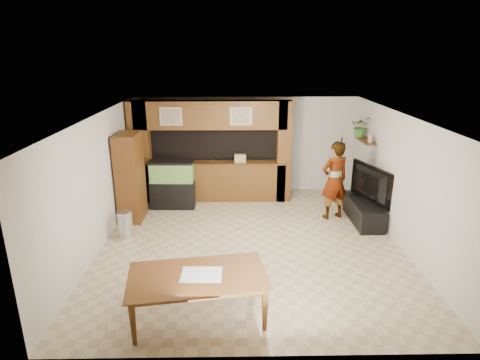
{
  "coord_description": "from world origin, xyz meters",
  "views": [
    {
      "loc": [
        -0.35,
        -7.48,
        3.8
      ],
      "look_at": [
        -0.2,
        0.6,
        1.16
      ],
      "focal_mm": 30.0,
      "sensor_mm": 36.0,
      "label": 1
    }
  ],
  "objects_px": {
    "dining_table": "(199,298)",
    "television": "(366,184)",
    "pantry_cabinet": "(130,177)",
    "person": "(334,180)",
    "aquarium": "(172,185)"
  },
  "relations": [
    {
      "from": "pantry_cabinet",
      "to": "aquarium",
      "type": "height_order",
      "value": "pantry_cabinet"
    },
    {
      "from": "television",
      "to": "person",
      "type": "relative_size",
      "value": 0.77
    },
    {
      "from": "pantry_cabinet",
      "to": "person",
      "type": "bearing_deg",
      "value": -0.43
    },
    {
      "from": "aquarium",
      "to": "dining_table",
      "type": "xyz_separation_m",
      "value": [
        0.99,
        -4.41,
        -0.24
      ]
    },
    {
      "from": "person",
      "to": "dining_table",
      "type": "bearing_deg",
      "value": 32.39
    },
    {
      "from": "dining_table",
      "to": "person",
      "type": "bearing_deg",
      "value": 44.12
    },
    {
      "from": "dining_table",
      "to": "television",
      "type": "bearing_deg",
      "value": 36.29
    },
    {
      "from": "pantry_cabinet",
      "to": "television",
      "type": "xyz_separation_m",
      "value": [
        5.35,
        -0.28,
        -0.11
      ]
    },
    {
      "from": "aquarium",
      "to": "dining_table",
      "type": "distance_m",
      "value": 4.53
    },
    {
      "from": "television",
      "to": "pantry_cabinet",
      "type": "bearing_deg",
      "value": 68.59
    },
    {
      "from": "aquarium",
      "to": "person",
      "type": "height_order",
      "value": "person"
    },
    {
      "from": "aquarium",
      "to": "television",
      "type": "bearing_deg",
      "value": -10.29
    },
    {
      "from": "pantry_cabinet",
      "to": "dining_table",
      "type": "bearing_deg",
      "value": -63.82
    },
    {
      "from": "dining_table",
      "to": "pantry_cabinet",
      "type": "bearing_deg",
      "value": 107.86
    },
    {
      "from": "aquarium",
      "to": "dining_table",
      "type": "bearing_deg",
      "value": -75.74
    }
  ]
}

